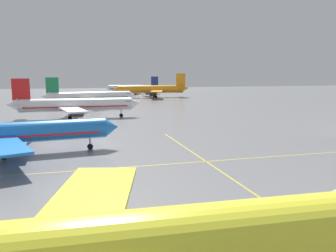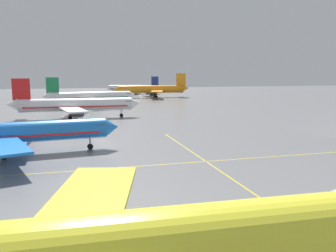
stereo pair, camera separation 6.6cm
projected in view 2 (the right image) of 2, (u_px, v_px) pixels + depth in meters
airliner_second_row at (12, 133)px, 53.61m from camera, size 33.69×28.89×10.47m
airliner_third_row at (75, 105)px, 97.57m from camera, size 36.98×32.00×11.53m
airliner_far_left_stand at (90, 96)px, 133.65m from camera, size 36.75×31.40×11.43m
airliner_far_right_stand at (153, 89)px, 182.53m from camera, size 41.47×35.83×12.91m
airliner_distant_taxiway at (134, 88)px, 214.06m from camera, size 34.54×29.50×10.96m
taxiway_markings at (285, 215)px, 31.43m from camera, size 110.26×87.43×0.01m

